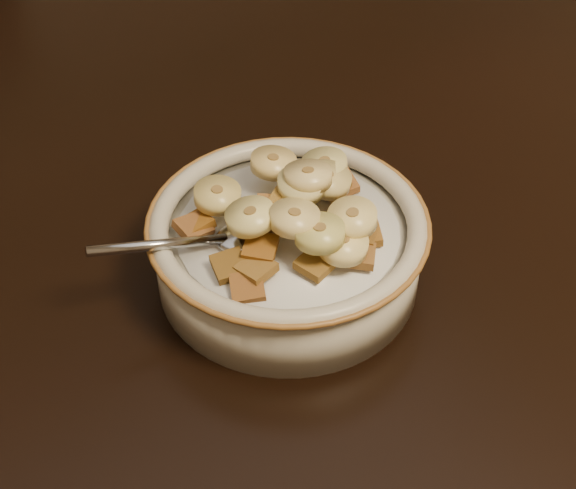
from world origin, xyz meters
TOP-DOWN VIEW (x-y plane):
  - table at (0.00, 0.00)m, footprint 1.41×0.92m
  - cereal_bowl at (-0.01, -0.08)m, footprint 0.18×0.18m
  - milk at (-0.01, -0.08)m, footprint 0.15×0.15m
  - spoon at (-0.04, -0.07)m, footprint 0.05×0.04m
  - cereal_square_0 at (-0.04, -0.07)m, footprint 0.02×0.03m
  - cereal_square_1 at (0.04, -0.07)m, footprint 0.02×0.02m
  - cereal_square_2 at (-0.02, -0.08)m, footprint 0.03×0.03m
  - cereal_square_3 at (-0.02, -0.08)m, footprint 0.03×0.03m
  - cereal_square_4 at (0.04, -0.04)m, footprint 0.02×0.02m
  - cereal_square_5 at (0.03, -0.07)m, footprint 0.02×0.02m
  - cereal_square_6 at (-0.00, -0.07)m, footprint 0.02×0.02m
  - cereal_square_7 at (0.00, -0.11)m, footprint 0.03×0.03m
  - cereal_square_8 at (0.02, -0.12)m, footprint 0.03×0.03m
  - cereal_square_9 at (-0.07, -0.05)m, footprint 0.02×0.02m
  - cereal_square_10 at (-0.02, -0.12)m, footprint 0.03×0.03m
  - cereal_square_11 at (-0.07, -0.05)m, footprint 0.02×0.02m
  - cereal_square_12 at (0.02, -0.12)m, footprint 0.03×0.03m
  - cereal_square_13 at (-0.07, -0.09)m, footprint 0.02×0.02m
  - cereal_square_14 at (-0.04, -0.08)m, footprint 0.03×0.03m
  - cereal_square_15 at (-0.06, -0.11)m, footprint 0.02×0.02m
  - cereal_square_16 at (0.00, -0.13)m, footprint 0.03×0.03m
  - cereal_square_17 at (-0.07, -0.11)m, footprint 0.03×0.03m
  - cereal_square_18 at (-0.05, -0.10)m, footprint 0.03×0.03m
  - cereal_square_19 at (0.03, -0.10)m, footprint 0.03×0.03m
  - cereal_square_20 at (0.03, -0.05)m, footprint 0.03×0.03m
  - banana_slice_0 at (-0.04, -0.04)m, footprint 0.04×0.04m
  - banana_slice_1 at (0.02, -0.08)m, footprint 0.04×0.04m
  - banana_slice_2 at (0.03, -0.06)m, footprint 0.04×0.04m
  - banana_slice_3 at (-0.01, -0.13)m, footprint 0.04×0.04m
  - banana_slice_4 at (0.00, -0.04)m, footprint 0.04×0.04m
  - banana_slice_5 at (0.01, -0.12)m, footprint 0.04×0.04m
  - banana_slice_6 at (-0.00, -0.08)m, footprint 0.04×0.04m
  - banana_slice_7 at (-0.02, -0.10)m, footprint 0.04×0.04m
  - banana_slice_8 at (-0.02, -0.12)m, footprint 0.04×0.04m
  - banana_slice_9 at (0.02, -0.07)m, footprint 0.03×0.03m
  - banana_slice_10 at (-0.04, -0.08)m, footprint 0.04×0.04m
  - banana_slice_11 at (0.00, -0.08)m, footprint 0.03×0.03m

SIDE VIEW (x-z plane):
  - table at x=0.00m, z-range 0.71..0.75m
  - cereal_bowl at x=-0.01m, z-range 0.75..0.79m
  - milk at x=-0.01m, z-range 0.79..0.79m
  - spoon at x=-0.04m, z-range 0.79..0.80m
  - cereal_square_17 at x=-0.07m, z-range 0.79..0.80m
  - cereal_square_20 at x=0.03m, z-range 0.79..0.80m
  - cereal_square_1 at x=0.04m, z-range 0.79..0.80m
  - cereal_square_12 at x=0.02m, z-range 0.79..0.80m
  - cereal_square_9 at x=-0.07m, z-range 0.79..0.80m
  - cereal_square_11 at x=-0.07m, z-range 0.79..0.81m
  - cereal_square_13 at x=-0.07m, z-range 0.79..0.81m
  - cereal_square_4 at x=0.04m, z-range 0.80..0.81m
  - cereal_square_5 at x=0.03m, z-range 0.80..0.81m
  - cereal_square_16 at x=0.00m, z-range 0.80..0.80m
  - cereal_square_10 at x=-0.02m, z-range 0.80..0.81m
  - cereal_square_15 at x=-0.06m, z-range 0.80..0.81m
  - cereal_square_19 at x=0.03m, z-range 0.80..0.81m
  - cereal_square_8 at x=0.02m, z-range 0.80..0.81m
  - cereal_square_18 at x=-0.05m, z-range 0.80..0.81m
  - cereal_square_7 at x=0.00m, z-range 0.80..0.81m
  - cereal_square_14 at x=-0.04m, z-range 0.80..0.81m
  - cereal_square_0 at x=-0.04m, z-range 0.81..0.81m
  - banana_slice_0 at x=-0.04m, z-range 0.80..0.82m
  - banana_slice_3 at x=-0.01m, z-range 0.81..0.82m
  - cereal_square_2 at x=-0.02m, z-range 0.81..0.82m
  - cereal_square_6 at x=0.00m, z-range 0.81..0.82m
  - banana_slice_4 at x=0.00m, z-range 0.81..0.82m
  - banana_slice_9 at x=0.02m, z-range 0.81..0.82m
  - cereal_square_3 at x=-0.02m, z-range 0.81..0.82m
  - banana_slice_5 at x=0.01m, z-range 0.81..0.83m
  - banana_slice_2 at x=0.03m, z-range 0.81..0.83m
  - banana_slice_1 at x=0.02m, z-range 0.81..0.83m
  - banana_slice_8 at x=-0.02m, z-range 0.81..0.83m
  - banana_slice_10 at x=-0.04m, z-range 0.81..0.83m
  - banana_slice_7 at x=-0.02m, z-range 0.82..0.83m
  - banana_slice_6 at x=0.00m, z-range 0.82..0.83m
  - banana_slice_11 at x=0.00m, z-range 0.82..0.84m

